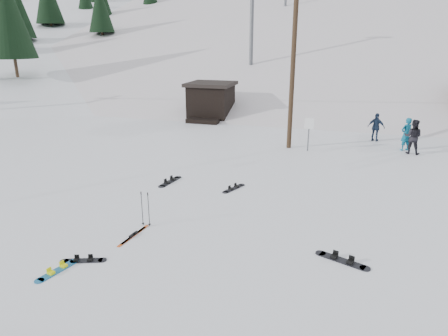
# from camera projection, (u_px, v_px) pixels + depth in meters

# --- Properties ---
(ground) EXTENTS (200.00, 200.00, 0.00)m
(ground) POSITION_uv_depth(u_px,v_px,m) (140.00, 274.00, 10.59)
(ground) COLOR white
(ground) RESTS_ON ground
(ski_slope) EXTENTS (60.00, 85.24, 65.97)m
(ski_slope) POSITION_uv_depth(u_px,v_px,m) (308.00, 154.00, 64.38)
(ski_slope) COLOR silver
(ski_slope) RESTS_ON ground
(ridge_left) EXTENTS (47.54, 95.03, 58.38)m
(ridge_left) POSITION_uv_depth(u_px,v_px,m) (89.00, 143.00, 67.54)
(ridge_left) COLOR white
(ridge_left) RESTS_ON ground
(treeline_left) EXTENTS (20.00, 64.00, 10.00)m
(treeline_left) POSITION_uv_depth(u_px,v_px,m) (59.00, 82.00, 56.29)
(treeline_left) COLOR black
(treeline_left) RESTS_ON ground
(treeline_crest) EXTENTS (50.00, 6.00, 10.00)m
(treeline_crest) POSITION_uv_depth(u_px,v_px,m) (325.00, 66.00, 88.85)
(treeline_crest) COLOR black
(treeline_crest) RESTS_ON ski_slope
(utility_pole) EXTENTS (2.00, 0.26, 9.00)m
(utility_pole) POSITION_uv_depth(u_px,v_px,m) (293.00, 63.00, 21.33)
(utility_pole) COLOR #3A2819
(utility_pole) RESTS_ON ground
(trail_sign) EXTENTS (0.50, 0.09, 1.85)m
(trail_sign) POSITION_uv_depth(u_px,v_px,m) (309.00, 128.00, 21.70)
(trail_sign) COLOR #595B60
(trail_sign) RESTS_ON ground
(lift_hut) EXTENTS (3.40, 4.10, 2.75)m
(lift_hut) POSITION_uv_depth(u_px,v_px,m) (211.00, 101.00, 30.59)
(lift_hut) COLOR black
(lift_hut) RESTS_ON ground
(lift_tower_near) EXTENTS (2.20, 0.36, 8.00)m
(lift_tower_near) POSITION_uv_depth(u_px,v_px,m) (252.00, 16.00, 36.53)
(lift_tower_near) COLOR #595B60
(lift_tower_near) RESTS_ON ski_slope
(hero_snowboard) EXTENTS (0.53, 1.33, 0.10)m
(hero_snowboard) POSITION_uv_depth(u_px,v_px,m) (58.00, 270.00, 10.75)
(hero_snowboard) COLOR #1868A0
(hero_snowboard) RESTS_ON ground
(hero_skis) EXTENTS (0.27, 1.58, 0.08)m
(hero_skis) POSITION_uv_depth(u_px,v_px,m) (134.00, 235.00, 12.65)
(hero_skis) COLOR #B24112
(hero_skis) RESTS_ON ground
(ski_poles) EXTENTS (0.33, 0.09, 1.20)m
(ski_poles) POSITION_uv_depth(u_px,v_px,m) (145.00, 209.00, 13.17)
(ski_poles) COLOR black
(ski_poles) RESTS_ON ground
(board_scatter_a) EXTENTS (1.23, 0.60, 0.09)m
(board_scatter_a) POSITION_uv_depth(u_px,v_px,m) (83.00, 260.00, 11.22)
(board_scatter_a) COLOR black
(board_scatter_a) RESTS_ON ground
(board_scatter_b) EXTENTS (0.51, 1.57, 0.11)m
(board_scatter_b) POSITION_uv_depth(u_px,v_px,m) (170.00, 181.00, 17.35)
(board_scatter_b) COLOR black
(board_scatter_b) RESTS_ON ground
(board_scatter_d) EXTENTS (1.51, 0.77, 0.11)m
(board_scatter_d) POSITION_uv_depth(u_px,v_px,m) (342.00, 260.00, 11.22)
(board_scatter_d) COLOR black
(board_scatter_d) RESTS_ON ground
(board_scatter_f) EXTENTS (0.68, 1.28, 0.10)m
(board_scatter_f) POSITION_uv_depth(u_px,v_px,m) (234.00, 188.00, 16.58)
(board_scatter_f) COLOR black
(board_scatter_f) RESTS_ON ground
(skier_teal) EXTENTS (0.80, 0.74, 1.83)m
(skier_teal) POSITION_uv_depth(u_px,v_px,m) (406.00, 134.00, 21.95)
(skier_teal) COLOR #0C5A79
(skier_teal) RESTS_ON ground
(skier_dark) EXTENTS (1.05, 0.91, 1.86)m
(skier_dark) POSITION_uv_depth(u_px,v_px,m) (413.00, 137.00, 21.33)
(skier_dark) COLOR black
(skier_dark) RESTS_ON ground
(skier_navy) EXTENTS (1.07, 0.68, 1.70)m
(skier_navy) POSITION_uv_depth(u_px,v_px,m) (376.00, 127.00, 23.97)
(skier_navy) COLOR #1A2841
(skier_navy) RESTS_ON ground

